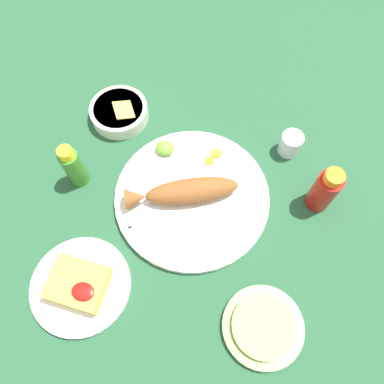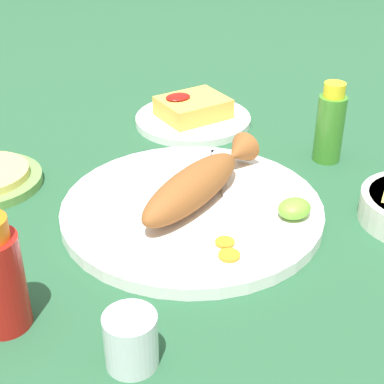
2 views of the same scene
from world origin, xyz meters
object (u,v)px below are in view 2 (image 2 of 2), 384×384
at_px(main_plate, 192,210).
at_px(hot_sauce_bottle_green, 330,125).
at_px(side_plate_fries, 193,120).
at_px(fork_far, 221,174).
at_px(fork_near, 191,171).
at_px(salt_cup, 131,343).
at_px(fried_fish, 199,182).

relative_size(main_plate, hot_sauce_bottle_green, 2.75).
bearing_deg(side_plate_fries, fork_far, 68.18).
bearing_deg(fork_near, salt_cup, -165.46).
relative_size(fork_near, side_plate_fries, 0.74).
distance_m(hot_sauce_bottle_green, side_plate_fries, 0.27).
xyz_separation_m(main_plate, salt_cup, (0.20, 0.20, 0.02)).
relative_size(salt_cup, side_plate_fries, 0.28).
xyz_separation_m(fork_near, fork_far, (-0.03, 0.03, 0.00)).
xyz_separation_m(main_plate, fried_fish, (-0.02, -0.01, 0.04)).
relative_size(main_plate, fork_far, 2.19).
bearing_deg(fork_near, side_plate_fries, 22.45).
height_order(fried_fish, hot_sauce_bottle_green, hot_sauce_bottle_green).
height_order(hot_sauce_bottle_green, salt_cup, hot_sauce_bottle_green).
relative_size(fork_near, fork_far, 0.95).
bearing_deg(main_plate, fried_fish, -155.48).
bearing_deg(salt_cup, hot_sauce_bottle_green, -154.61).
distance_m(hot_sauce_bottle_green, salt_cup, 0.53).
relative_size(fork_near, salt_cup, 2.64).
height_order(main_plate, side_plate_fries, main_plate).
xyz_separation_m(fork_far, side_plate_fries, (-0.09, -0.22, -0.01)).
relative_size(fork_far, salt_cup, 2.79).
bearing_deg(hot_sauce_bottle_green, main_plate, 5.31).
bearing_deg(fork_near, hot_sauce_bottle_green, -47.87).
bearing_deg(main_plate, fork_near, -120.88).
bearing_deg(salt_cup, fried_fish, -135.78).
height_order(main_plate, salt_cup, salt_cup).
bearing_deg(fried_fish, fork_far, -173.30).
distance_m(salt_cup, side_plate_fries, 0.60).
bearing_deg(salt_cup, fork_far, -138.46).
distance_m(fried_fish, fork_near, 0.09).
xyz_separation_m(main_plate, fork_near, (-0.05, -0.08, 0.01)).
distance_m(main_plate, fork_near, 0.10).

